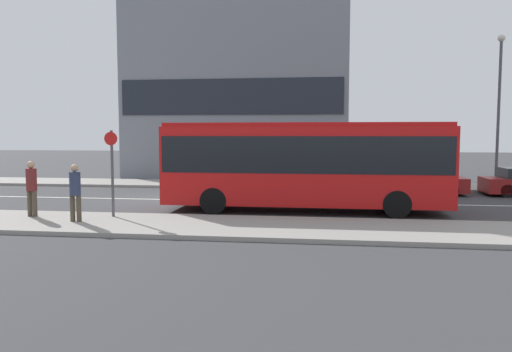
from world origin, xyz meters
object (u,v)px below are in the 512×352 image
object	(u,v)px
city_bus	(304,161)
pedestrian_near_stop	(32,185)
bus_stop_sign	(112,167)
pedestrian_down_pavement	(75,189)
street_lamp	(499,97)
parked_car_0	(419,182)

from	to	relation	value
city_bus	pedestrian_near_stop	bearing A→B (deg)	-155.68
bus_stop_sign	pedestrian_down_pavement	bearing A→B (deg)	-125.65
bus_stop_sign	street_lamp	xyz separation A→B (m)	(15.53, 10.86, 2.93)
pedestrian_near_stop	pedestrian_down_pavement	distance (m)	2.02
parked_car_0	pedestrian_near_stop	distance (m)	16.78
pedestrian_down_pavement	pedestrian_near_stop	bearing A→B (deg)	-27.61
city_bus	street_lamp	xyz separation A→B (m)	(9.32, 8.03, 2.84)
pedestrian_near_stop	street_lamp	world-z (taller)	street_lamp
pedestrian_down_pavement	bus_stop_sign	distance (m)	1.45
pedestrian_near_stop	pedestrian_down_pavement	bearing A→B (deg)	-12.47
pedestrian_down_pavement	street_lamp	distance (m)	20.50
parked_car_0	pedestrian_down_pavement	world-z (taller)	pedestrian_down_pavement
pedestrian_down_pavement	bus_stop_sign	bearing A→B (deg)	-133.34
city_bus	pedestrian_down_pavement	bearing A→B (deg)	-146.36
city_bus	bus_stop_sign	xyz separation A→B (m)	(-6.22, -2.84, -0.09)
city_bus	street_lamp	bearing A→B (deg)	45.21
parked_car_0	pedestrian_down_pavement	distance (m)	15.64
pedestrian_down_pavement	city_bus	bearing A→B (deg)	-158.52
city_bus	pedestrian_down_pavement	xyz separation A→B (m)	(-6.98, -3.90, -0.73)
city_bus	bus_stop_sign	distance (m)	6.84
pedestrian_down_pavement	parked_car_0	bearing A→B (deg)	-148.72
street_lamp	parked_car_0	bearing A→B (deg)	-153.22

